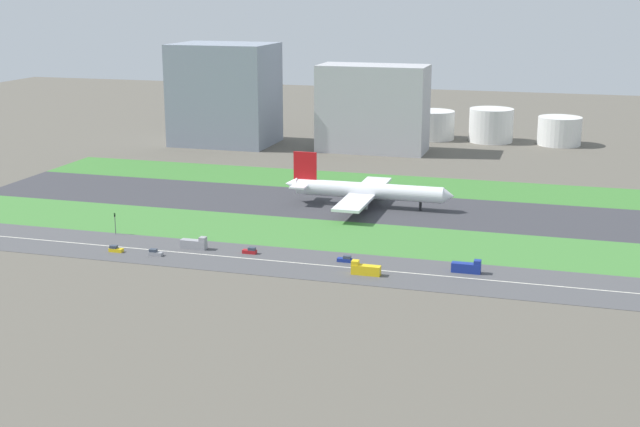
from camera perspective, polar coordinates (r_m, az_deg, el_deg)
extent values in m
plane|color=#5B564C|center=(328.04, 0.82, 0.60)|extent=(800.00, 800.00, 0.00)
cube|color=#38383D|center=(328.03, 0.82, 0.61)|extent=(280.00, 46.00, 0.10)
cube|color=#3D7A33|center=(366.68, 2.52, 2.10)|extent=(280.00, 36.00, 0.10)
cube|color=#427F38|center=(290.02, -1.33, -1.27)|extent=(280.00, 36.00, 0.10)
cube|color=#4C4C4F|center=(260.99, -3.44, -3.12)|extent=(280.00, 28.00, 0.10)
cube|color=silver|center=(260.97, -3.44, -3.11)|extent=(266.00, 0.50, 0.01)
cylinder|color=white|center=(323.21, 3.26, 1.51)|extent=(56.00, 6.00, 6.00)
cone|color=white|center=(318.07, 8.53, 1.16)|extent=(4.00, 5.70, 5.70)
cone|color=white|center=(330.98, -1.90, 1.98)|extent=(5.00, 5.40, 5.40)
cube|color=red|center=(327.84, -0.99, 3.15)|extent=(9.00, 0.80, 11.00)
cube|color=white|center=(329.60, -1.15, 1.97)|extent=(6.00, 16.00, 0.60)
cube|color=white|center=(338.17, 3.50, 1.89)|extent=(10.00, 26.00, 1.00)
cylinder|color=gray|center=(332.75, 3.43, 1.29)|extent=(5.00, 3.20, 3.20)
cube|color=white|center=(309.74, 2.27, 0.72)|extent=(10.00, 26.00, 1.00)
cylinder|color=gray|center=(315.71, 2.70, 0.57)|extent=(5.00, 3.20, 3.20)
cylinder|color=black|center=(320.63, 6.66, 0.48)|extent=(1.00, 1.00, 3.20)
cylinder|color=black|center=(328.47, 2.70, 0.91)|extent=(1.00, 1.00, 3.20)
cylinder|color=black|center=(321.87, 2.41, 0.63)|extent=(1.00, 1.00, 3.20)
cube|color=#B2191E|center=(267.93, -4.68, -2.53)|extent=(4.40, 1.80, 1.10)
cube|color=#333D4C|center=(267.36, -4.53, -2.34)|extent=(2.20, 1.66, 0.90)
cube|color=yellow|center=(247.53, 3.06, -3.76)|extent=(8.40, 2.50, 2.80)
cube|color=yellow|center=(247.61, 2.35, -3.25)|extent=(2.00, 2.30, 1.20)
cube|color=#99999E|center=(269.82, -10.81, -2.63)|extent=(4.40, 1.80, 1.10)
cube|color=#333D4C|center=(269.89, -10.98, -2.41)|extent=(2.20, 1.66, 0.90)
cube|color=yellow|center=(276.09, -13.34, -2.37)|extent=(4.40, 1.80, 1.10)
cube|color=#333D4C|center=(276.20, -13.49, -2.16)|extent=(2.20, 1.66, 0.90)
cube|color=navy|center=(252.62, 9.64, -3.57)|extent=(8.40, 2.50, 2.80)
cube|color=navy|center=(251.71, 10.38, -3.19)|extent=(2.00, 2.30, 1.20)
cube|color=navy|center=(259.05, 1.63, -3.09)|extent=(4.40, 1.80, 1.10)
cube|color=#333D4C|center=(258.56, 1.81, -2.90)|extent=(2.20, 1.66, 0.90)
cube|color=#99999E|center=(274.71, -8.36, -2.02)|extent=(8.40, 2.50, 2.80)
cube|color=#99999E|center=(272.87, -7.76, -1.68)|extent=(2.00, 2.30, 1.20)
cylinder|color=#4C4C51|center=(295.33, -13.39, -0.77)|extent=(0.24, 0.24, 6.00)
cube|color=black|center=(294.42, -13.43, -0.10)|extent=(0.36, 0.36, 1.20)
sphere|color=#19D826|center=(294.18, -13.45, -0.05)|extent=(0.24, 0.24, 0.24)
cube|color=gray|center=(458.66, -6.31, 7.86)|extent=(51.14, 38.60, 52.37)
cube|color=#B2B2B7|center=(435.31, 3.52, 6.95)|extent=(54.04, 25.29, 43.24)
cylinder|color=silver|center=(476.75, 7.48, 5.83)|extent=(23.31, 23.31, 15.42)
cylinder|color=silver|center=(472.93, 11.25, 5.76)|extent=(23.39, 23.39, 17.82)
cylinder|color=silver|center=(471.52, 15.56, 5.29)|extent=(22.52, 22.52, 14.78)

